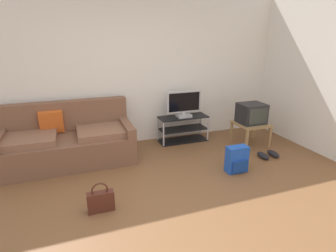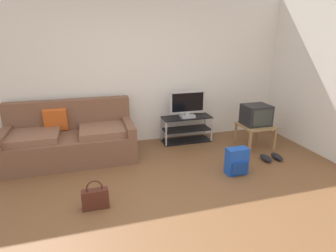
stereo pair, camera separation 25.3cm
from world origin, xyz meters
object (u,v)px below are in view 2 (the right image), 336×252
at_px(flat_tv, 187,105).
at_px(handbag, 95,198).
at_px(tv_stand, 186,129).
at_px(sneakers_pair, 271,157).
at_px(crt_tv, 256,115).
at_px(side_table, 255,128).
at_px(couch, 71,139).
at_px(backpack, 237,161).

distance_m(flat_tv, handbag, 2.55).
relative_size(tv_stand, sneakers_pair, 2.79).
distance_m(crt_tv, handbag, 3.16).
height_order(tv_stand, side_table, tv_stand).
bearing_deg(sneakers_pair, side_table, 84.80).
xyz_separation_m(side_table, crt_tv, (-0.00, 0.02, 0.24)).
xyz_separation_m(crt_tv, handbag, (-2.89, -1.18, -0.46)).
xyz_separation_m(flat_tv, crt_tv, (1.12, -0.55, -0.14)).
xyz_separation_m(couch, sneakers_pair, (3.16, -1.00, -0.29)).
bearing_deg(handbag, side_table, 21.91).
distance_m(couch, handbag, 1.60).
relative_size(backpack, sneakers_pair, 1.20).
xyz_separation_m(tv_stand, crt_tv, (1.12, -0.57, 0.35)).
relative_size(side_table, sneakers_pair, 1.65).
relative_size(flat_tv, sneakers_pair, 1.98).
xyz_separation_m(handbag, sneakers_pair, (2.84, 0.56, -0.09)).
xyz_separation_m(flat_tv, sneakers_pair, (1.07, -1.17, -0.69)).
xyz_separation_m(side_table, backpack, (-0.85, -0.86, -0.16)).
xyz_separation_m(couch, tv_stand, (2.10, 0.20, -0.09)).
height_order(flat_tv, backpack, flat_tv).
height_order(tv_stand, handbag, tv_stand).
relative_size(crt_tv, handbag, 1.24).
relative_size(crt_tv, sneakers_pair, 1.36).
bearing_deg(backpack, couch, 126.71).
bearing_deg(flat_tv, backpack, -79.38).
height_order(flat_tv, crt_tv, flat_tv).
relative_size(tv_stand, handbag, 2.53).
xyz_separation_m(tv_stand, flat_tv, (0.00, -0.02, 0.49)).
height_order(handbag, sneakers_pair, handbag).
distance_m(side_table, handbag, 3.13).
relative_size(flat_tv, backpack, 1.66).
distance_m(tv_stand, crt_tv, 1.31).
distance_m(couch, side_table, 3.24).
height_order(crt_tv, handbag, crt_tv).
distance_m(couch, crt_tv, 3.25).
distance_m(couch, tv_stand, 2.11).
height_order(backpack, sneakers_pair, backpack).
xyz_separation_m(tv_stand, side_table, (1.12, -0.59, 0.11)).
bearing_deg(crt_tv, side_table, -90.00).
distance_m(backpack, sneakers_pair, 0.85).
distance_m(backpack, handbag, 2.06).
distance_m(flat_tv, backpack, 1.55).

